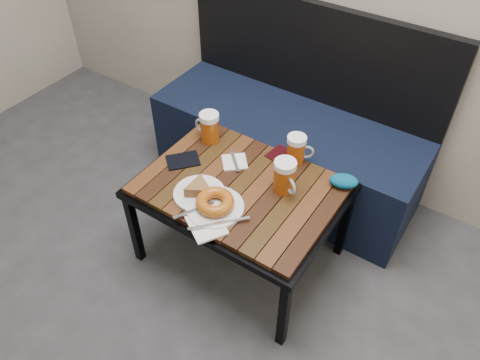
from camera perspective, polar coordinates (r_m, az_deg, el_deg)
The scene contains 12 objects.
bench at distance 2.49m, azimuth 5.89°, elevation 4.57°, with size 1.40×0.50×0.95m.
cafe_table at distance 1.98m, azimuth 0.00°, elevation -1.51°, with size 0.84×0.62×0.47m.
beer_mug_left at distance 2.14m, azimuth -3.79°, elevation 6.47°, with size 0.13×0.09×0.14m.
beer_mug_centre at distance 2.04m, azimuth 6.91°, elevation 3.74°, with size 0.13×0.11×0.13m.
beer_mug_right at distance 1.89m, azimuth 5.48°, elevation 0.47°, with size 0.14×0.12×0.15m.
plate_pie at distance 1.90m, azimuth -5.01°, elevation -1.31°, with size 0.21×0.21×0.06m.
plate_bagel at distance 1.84m, azimuth -3.08°, elevation -2.97°, with size 0.27×0.27×0.06m.
napkin_left at distance 2.05m, azimuth -0.66°, elevation 2.23°, with size 0.15×0.15×0.01m.
napkin_right at distance 1.80m, azimuth -4.11°, elevation -5.53°, with size 0.19×0.18×0.01m.
passport_navy at distance 2.08m, azimuth -6.98°, elevation 2.38°, with size 0.10×0.14×0.01m, color black.
passport_burgundy at distance 2.11m, azimuth 4.73°, elevation 3.20°, with size 0.08×0.11×0.01m, color black.
knit_pouch at distance 1.98m, azimuth 12.54°, elevation -0.12°, with size 0.12×0.08×0.05m, color navy.
Camera 1 is at (0.77, 0.02, 1.83)m, focal length 35.00 mm.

